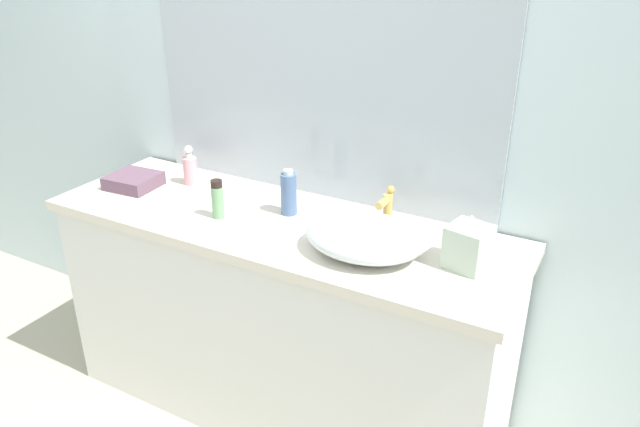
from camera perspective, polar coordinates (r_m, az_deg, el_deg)
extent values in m
cube|color=silver|center=(2.41, -1.60, 11.96)|extent=(6.00, 0.06, 2.60)
cube|color=white|center=(2.47, -3.65, -10.23)|extent=(1.75, 0.54, 0.84)
cube|color=beige|center=(2.25, -3.95, -1.10)|extent=(1.79, 0.58, 0.04)
cube|color=#B2BCC6|center=(2.31, -0.35, 15.20)|extent=(1.45, 0.01, 1.15)
ellipsoid|color=silver|center=(2.01, 4.14, -2.15)|extent=(0.40, 0.32, 0.11)
cylinder|color=#D9A852|center=(2.16, 6.29, 0.11)|extent=(0.03, 0.03, 0.13)
cylinder|color=#D9A852|center=(2.10, 5.92, 1.03)|extent=(0.03, 0.08, 0.03)
sphere|color=#D9A852|center=(2.14, 6.60, 2.22)|extent=(0.03, 0.03, 0.03)
cylinder|color=pink|center=(2.60, -11.97, 3.91)|extent=(0.06, 0.06, 0.12)
cylinder|color=silver|center=(2.58, -12.10, 5.29)|extent=(0.03, 0.03, 0.02)
sphere|color=silver|center=(2.57, -12.15, 5.83)|extent=(0.03, 0.03, 0.03)
cylinder|color=silver|center=(2.56, -12.31, 5.76)|extent=(0.02, 0.02, 0.02)
cylinder|color=#4F6B97|center=(2.27, -2.93, 1.81)|extent=(0.06, 0.06, 0.16)
cylinder|color=silver|center=(2.23, -2.98, 3.86)|extent=(0.04, 0.04, 0.02)
cylinder|color=#76A775|center=(2.27, -9.49, 1.04)|extent=(0.04, 0.04, 0.12)
cylinder|color=black|center=(2.24, -9.62, 2.76)|extent=(0.04, 0.04, 0.03)
cube|color=beige|center=(1.97, 13.62, -3.03)|extent=(0.14, 0.14, 0.14)
cone|color=white|center=(1.93, 13.88, -0.73)|extent=(0.07, 0.07, 0.04)
cube|color=#684B5D|center=(2.64, -16.95, 2.92)|extent=(0.20, 0.19, 0.05)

